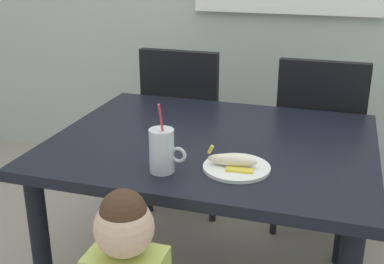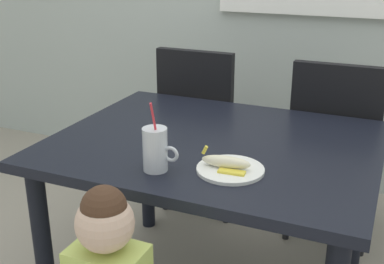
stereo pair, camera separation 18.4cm
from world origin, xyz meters
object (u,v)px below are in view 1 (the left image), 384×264
dining_chair_left (186,121)px  peeled_banana (233,161)px  snack_plate (237,168)px  dining_chair_right (319,137)px  milk_cup (162,153)px  dining_table (212,162)px

dining_chair_left → peeled_banana: dining_chair_left is taller
dining_chair_left → peeled_banana: bearing=116.4°
dining_chair_left → snack_plate: (0.50, -0.97, 0.21)m
dining_chair_left → dining_chair_right: same height
dining_chair_right → milk_cup: 1.16m
milk_cup → dining_chair_left: bearing=103.9°
dining_table → snack_plate: snack_plate is taller
snack_plate → peeled_banana: 0.03m
dining_chair_right → milk_cup: (-0.46, -1.03, 0.27)m
dining_chair_left → snack_plate: size_ratio=4.17×
dining_chair_left → milk_cup: 1.13m
dining_chair_left → dining_table: bearing=115.5°
dining_chair_right → peeled_banana: 1.00m
dining_chair_left → peeled_banana: 1.12m
dining_table → peeled_banana: peeled_banana is taller
snack_plate → dining_chair_left: bearing=117.1°
snack_plate → peeled_banana: peeled_banana is taller
dining_table → dining_chair_right: dining_chair_right is taller
dining_chair_right → dining_chair_left: bearing=-2.5°
dining_table → peeled_banana: 0.32m
dining_table → milk_cup: 0.39m
dining_chair_left → dining_chair_right: 0.73m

